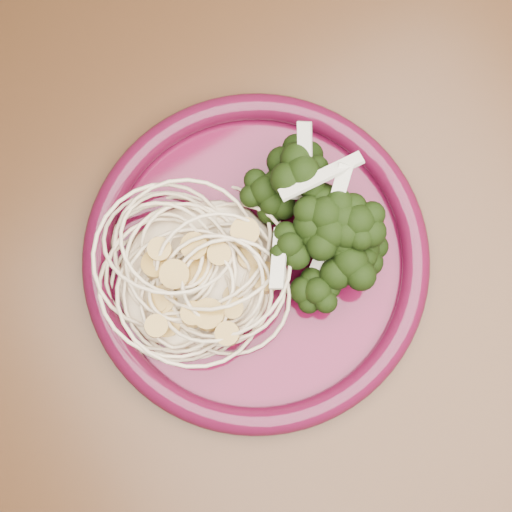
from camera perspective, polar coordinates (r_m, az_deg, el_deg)
The scene contains 6 objects.
dining_table at distance 0.72m, azimuth 8.30°, elevation 2.68°, with size 1.20×0.80×0.75m.
dinner_plate at distance 0.60m, azimuth -0.00°, elevation -0.17°, with size 0.36×0.36×0.02m.
spaghetti_pile at distance 0.58m, azimuth -4.66°, elevation -1.24°, with size 0.14×0.12×0.03m, color beige.
scallop_cluster at distance 0.55m, azimuth -4.96°, elevation -0.62°, with size 0.12×0.12×0.04m, color gold, non-canonical shape.
broccoli_pile at distance 0.58m, azimuth 5.75°, elevation 1.82°, with size 0.10×0.16×0.05m, color black.
onion_garnish at distance 0.55m, azimuth 6.10°, elevation 2.58°, with size 0.07×0.10×0.06m, color beige, non-canonical shape.
Camera 1 is at (-0.18, -0.08, 1.35)m, focal length 50.00 mm.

